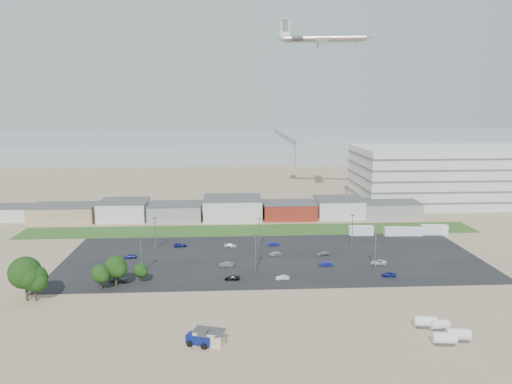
{
  "coord_description": "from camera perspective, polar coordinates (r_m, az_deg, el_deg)",
  "views": [
    {
      "loc": [
        -7.83,
        -118.85,
        44.81
      ],
      "look_at": [
        0.32,
        22.0,
        19.17
      ],
      "focal_mm": 35.0,
      "sensor_mm": 36.0,
      "label": 1
    }
  ],
  "objects": [
    {
      "name": "parked_car_12",
      "position": [
        149.78,
        7.67,
        -6.98
      ],
      "size": [
        3.96,
        1.96,
        1.11
      ],
      "primitive_type": "imported",
      "rotation": [
        0.0,
        0.0,
        -1.46
      ],
      "color": "#A5A5AA",
      "rests_on": "ground"
    },
    {
      "name": "portable_shed",
      "position": [
        97.38,
        -5.39,
        -16.19
      ],
      "size": [
        6.4,
        4.59,
        2.9
      ],
      "primitive_type": null,
      "rotation": [
        0.0,
        0.0,
        -0.31
      ],
      "color": "#C3B993",
      "rests_on": "ground"
    },
    {
      "name": "parked_car_4",
      "position": [
        138.93,
        -3.39,
        -8.25
      ],
      "size": [
        4.12,
        1.91,
        1.31
      ],
      "primitive_type": "imported",
      "rotation": [
        0.0,
        0.0,
        -1.71
      ],
      "color": "#595B5E",
      "rests_on": "ground"
    },
    {
      "name": "box_trailer_c",
      "position": [
        177.87,
        17.34,
        -4.31
      ],
      "size": [
        7.45,
        2.73,
        2.75
      ],
      "primitive_type": null,
      "rotation": [
        0.0,
        0.0,
        -0.06
      ],
      "color": "silver",
      "rests_on": "ground"
    },
    {
      "name": "parked_car_3",
      "position": [
        129.03,
        -2.75,
        -9.77
      ],
      "size": [
        3.88,
        1.77,
        1.1
      ],
      "primitive_type": "imported",
      "rotation": [
        0.0,
        0.0,
        -1.63
      ],
      "color": "black",
      "rests_on": "ground"
    },
    {
      "name": "lightpole_back_m",
      "position": [
        154.33,
        0.39,
        -4.74
      ],
      "size": [
        1.12,
        0.47,
        9.53
      ],
      "primitive_type": null,
      "color": "slate",
      "rests_on": "ground"
    },
    {
      "name": "parked_car_2",
      "position": [
        135.59,
        14.92,
        -9.08
      ],
      "size": [
        3.78,
        1.8,
        1.25
      ],
      "primitive_type": "imported",
      "rotation": [
        0.0,
        0.0,
        -1.66
      ],
      "color": "navy",
      "rests_on": "ground"
    },
    {
      "name": "airliner",
      "position": [
        214.58,
        7.86,
        16.95
      ],
      "size": [
        44.52,
        33.74,
        12.02
      ],
      "primitive_type": null,
      "rotation": [
        0.0,
        0.0,
        -0.16
      ],
      "color": "silver"
    },
    {
      "name": "tree_left",
      "position": [
        125.16,
        -23.97,
        -9.29
      ],
      "size": [
        6.33,
        6.33,
        9.49
      ],
      "primitive_type": null,
      "color": "black",
      "rests_on": "ground"
    },
    {
      "name": "storage_tank_nw",
      "position": [
        108.92,
        18.77,
        -13.82
      ],
      "size": [
        4.6,
        2.77,
        2.6
      ],
      "primitive_type": null,
      "rotation": [
        0.0,
        0.0,
        -0.14
      ],
      "color": "silver",
      "rests_on": "ground"
    },
    {
      "name": "storage_tank_se",
      "position": [
        105.56,
        22.12,
        -14.84
      ],
      "size": [
        4.61,
        2.76,
        2.61
      ],
      "primitive_type": null,
      "rotation": [
        0.0,
        0.0,
        -0.14
      ],
      "color": "silver",
      "rests_on": "ground"
    },
    {
      "name": "box_trailer_a",
      "position": [
        173.95,
        11.91,
        -4.33
      ],
      "size": [
        8.39,
        2.99,
        3.1
      ],
      "primitive_type": null,
      "rotation": [
        0.0,
        0.0,
        -0.05
      ],
      "color": "silver",
      "rests_on": "ground"
    },
    {
      "name": "building_row",
      "position": [
        194.41,
        -5.94,
        -1.87
      ],
      "size": [
        170.0,
        20.0,
        8.0
      ],
      "primitive_type": null,
      "color": "silver",
      "rests_on": "ground"
    },
    {
      "name": "storage_tank_sw",
      "position": [
        103.24,
        20.72,
        -15.34
      ],
      "size": [
        4.51,
        2.66,
        2.57
      ],
      "primitive_type": null,
      "rotation": [
        0.0,
        0.0,
        -0.13
      ],
      "color": "silver",
      "rests_on": "ground"
    },
    {
      "name": "tree_right",
      "position": [
        128.24,
        -15.75,
        -8.49
      ],
      "size": [
        5.81,
        5.81,
        8.71
      ],
      "primitive_type": null,
      "color": "black",
      "rests_on": "ground"
    },
    {
      "name": "grass_strip",
      "position": [
        176.8,
        -0.67,
        -4.38
      ],
      "size": [
        160.0,
        16.0,
        0.02
      ],
      "primitive_type": "cube",
      "color": "#305520",
      "rests_on": "ground"
    },
    {
      "name": "parked_car_7",
      "position": [
        148.18,
        2.27,
        -7.07
      ],
      "size": [
        3.74,
        1.72,
        1.19
      ],
      "primitive_type": "imported",
      "rotation": [
        0.0,
        0.0,
        -1.44
      ],
      "color": "#A5A5AA",
      "rests_on": "ground"
    },
    {
      "name": "parked_car_9",
      "position": [
        158.73,
        -8.66,
        -6.01
      ],
      "size": [
        4.21,
        2.27,
        1.12
      ],
      "primitive_type": "imported",
      "rotation": [
        0.0,
        0.0,
        1.67
      ],
      "color": "navy",
      "rests_on": "ground"
    },
    {
      "name": "parked_car_5",
      "position": [
        150.27,
        -14.17,
        -7.13
      ],
      "size": [
        3.55,
        1.52,
        1.19
      ],
      "primitive_type": "imported",
      "rotation": [
        0.0,
        0.0,
        -1.54
      ],
      "color": "navy",
      "rests_on": "ground"
    },
    {
      "name": "tree_far_left",
      "position": [
        125.75,
        -24.87,
        -8.72
      ],
      "size": [
        7.85,
        7.85,
        11.78
      ],
      "primitive_type": null,
      "color": "black",
      "rests_on": "ground"
    },
    {
      "name": "parking_garage",
      "position": [
        237.38,
        21.07,
        1.79
      ],
      "size": [
        80.0,
        40.0,
        25.0
      ],
      "primitive_type": "cube",
      "color": "silver",
      "rests_on": "ground"
    },
    {
      "name": "parking_lot",
      "position": [
        146.47,
        1.89,
        -7.52
      ],
      "size": [
        120.0,
        50.0,
        0.01
      ],
      "primitive_type": "cube",
      "color": "black",
      "rests_on": "ground"
    },
    {
      "name": "box_trailer_b",
      "position": [
        176.17,
        15.66,
        -4.34
      ],
      "size": [
        7.71,
        2.6,
        2.87
      ],
      "primitive_type": null,
      "rotation": [
        0.0,
        0.0,
        -0.03
      ],
      "color": "silver",
      "rests_on": "ground"
    },
    {
      "name": "lightpole_back_l",
      "position": [
        155.47,
        -11.45,
        -4.72
      ],
      "size": [
        1.19,
        0.5,
        10.15
      ],
      "primitive_type": null,
      "color": "slate",
      "rests_on": "ground"
    },
    {
      "name": "lightpole_back_r",
      "position": [
        159.72,
        10.94,
        -4.32
      ],
      "size": [
        1.18,
        0.49,
        10.0
      ],
      "primitive_type": null,
      "color": "slate",
      "rests_on": "ground"
    },
    {
      "name": "tree_mid",
      "position": [
        127.32,
        -17.38,
        -9.11
      ],
      "size": [
        4.69,
        4.69,
        7.04
      ],
      "primitive_type": null,
      "color": "black",
      "rests_on": "ground"
    },
    {
      "name": "ground",
      "position": [
        127.26,
        0.44,
        -10.32
      ],
      "size": [
        700.0,
        700.0,
        0.0
      ],
      "primitive_type": "plane",
      "color": "#95845F",
      "rests_on": "ground"
    },
    {
      "name": "tree_near",
      "position": [
        129.51,
        -13.09,
        -8.87
      ],
      "size": [
        3.82,
        3.82,
        5.74
      ],
      "primitive_type": null,
      "color": "black",
      "rests_on": "ground"
    },
    {
      "name": "box_trailer_d",
      "position": [
        181.57,
        19.7,
        -4.08
      ],
      "size": [
        8.81,
        3.28,
        3.24
      ],
      "primitive_type": null,
      "rotation": [
        0.0,
        0.0,
        -0.07
      ],
      "color": "silver",
      "rests_on": "ground"
    },
    {
      "name": "parked_car_13",
      "position": [
        129.26,
        3.05,
        -9.73
      ],
      "size": [
        3.56,
        1.52,
        1.14
      ],
      "primitive_type": "imported",
      "rotation": [
        0.0,
        0.0,
        -1.48
      ],
      "color": "silver",
      "rests_on": "ground"
    },
    {
      "name": "lightpole_front_m",
      "position": [
        133.53,
        -0.03,
        -6.95
      ],
      "size": [
        1.23,
        0.51,
        10.44
      ],
      "primitive_type": null,
      "color": "slate",
      "rests_on": "ground"
    },
    {
      "name": "parked_car_6",
      "position": [
        156.63,
        -2.92,
        -6.12
      ],
      "size": [
        4.16,
        2.13,
        1.16
      ],
      "primitive_type": "imported",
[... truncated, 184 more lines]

